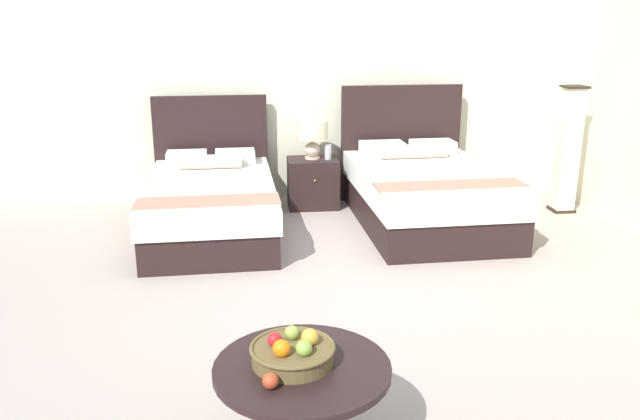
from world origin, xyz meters
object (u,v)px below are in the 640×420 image
bed_near_window (211,201)px  nightstand (313,183)px  loose_apple (270,381)px  table_lamp (312,134)px  floor_lamp_corner (568,150)px  vase (328,152)px  bed_near_corner (424,192)px  coffee_table (302,390)px  fruit_bowl (293,352)px

bed_near_window → nightstand: size_ratio=4.10×
loose_apple → table_lamp: bearing=81.9°
nightstand → loose_apple: size_ratio=7.46×
loose_apple → floor_lamp_corner: size_ratio=0.05×
table_lamp → vase: 0.26m
vase → loose_apple: bearing=-100.3°
bed_near_corner → nightstand: bed_near_corner is taller
vase → loose_apple: vase is taller
coffee_table → fruit_bowl: bearing=143.7°
table_lamp → floor_lamp_corner: (2.69, -0.49, -0.14)m
table_lamp → vase: bearing=-20.1°
bed_near_window → coffee_table: 3.53m
vase → fruit_bowl: size_ratio=0.41×
nightstand → bed_near_window: bearing=-146.4°
bed_near_window → floor_lamp_corner: (3.76, 0.25, 0.38)m
floor_lamp_corner → fruit_bowl: bearing=-130.9°
vase → coffee_table: bearing=-98.7°
coffee_table → floor_lamp_corner: 4.90m
loose_apple → fruit_bowl: bearing=61.6°
coffee_table → fruit_bowl: (-0.04, 0.03, 0.19)m
vase → bed_near_window: bearing=-151.5°
coffee_table → fruit_bowl: 0.19m
bed_near_window → table_lamp: bed_near_window is taller
floor_lamp_corner → vase: bearing=170.4°
nightstand → coffee_table: bearing=-96.4°
vase → bed_near_corner: bearing=-36.9°
loose_apple → coffee_table: bearing=49.1°
nightstand → vase: vase is taller
loose_apple → floor_lamp_corner: (3.31, 3.90, 0.16)m
coffee_table → vase: bearing=81.3°
nightstand → floor_lamp_corner: bearing=-9.9°
nightstand → vase: (0.16, -0.04, 0.35)m
bed_near_corner → floor_lamp_corner: size_ratio=1.60×
bed_near_corner → loose_apple: bed_near_corner is taller
bed_near_window → bed_near_corner: 2.14m
bed_near_window → fruit_bowl: (0.56, -3.45, 0.24)m
bed_near_window → fruit_bowl: bed_near_window is taller
bed_near_window → bed_near_corner: bed_near_corner is taller
bed_near_corner → nightstand: size_ratio=3.95×
vase → floor_lamp_corner: floor_lamp_corner is taller
nightstand → fruit_bowl: 4.20m
fruit_bowl → coffee_table: bearing=-36.3°
coffee_table → loose_apple: bearing=-130.9°
nightstand → loose_apple: 4.42m
bed_near_corner → table_lamp: size_ratio=5.17×
vase → floor_lamp_corner: 2.56m
table_lamp → fruit_bowl: 4.22m
vase → fruit_bowl: 4.18m
table_lamp → coffee_table: 4.27m
bed_near_corner → coffee_table: 3.80m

